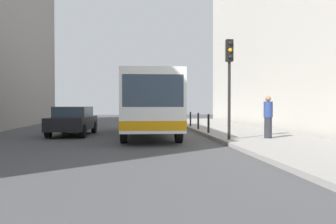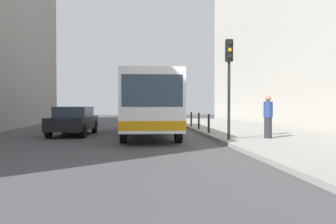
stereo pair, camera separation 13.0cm
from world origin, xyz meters
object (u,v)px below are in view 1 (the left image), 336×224
object	(u,v)px
car_beside_bus	(73,120)
pedestrian_near_signal	(268,117)
bollard_farthest	(184,118)
bollard_mid	(198,121)
bollard_far	(190,119)
bollard_near	(209,123)
traffic_light	(229,70)
bus	(149,102)

from	to	relation	value
car_beside_bus	pedestrian_near_signal	distance (m)	9.73
car_beside_bus	bollard_farthest	xyz separation A→B (m)	(6.91, 7.25, -0.16)
bollard_mid	pedestrian_near_signal	size ratio (longest dim) A/B	0.52
bollard_far	bollard_mid	bearing A→B (deg)	-90.00
bollard_near	bollard_mid	distance (m)	2.76
bollard_near	bollard_farthest	world-z (taller)	same
traffic_light	bollard_farthest	size ratio (longest dim) A/B	4.32
bollard_mid	bollard_far	size ratio (longest dim) A/B	1.00
bus	bollard_near	distance (m)	3.33
bollard_far	car_beside_bus	bearing A→B (deg)	-146.94
bus	bollard_farthest	bearing A→B (deg)	-111.20
bollard_farthest	traffic_light	bearing A→B (deg)	-89.51
car_beside_bus	bollard_far	size ratio (longest dim) A/B	4.75
traffic_light	bollard_farthest	xyz separation A→B (m)	(-0.10, 11.73, -2.38)
bollard_farthest	bollard_far	bearing A→B (deg)	-90.00
car_beside_bus	bollard_mid	bearing A→B (deg)	-161.96
bus	bollard_far	distance (m)	5.58
bus	pedestrian_near_signal	xyz separation A→B (m)	(4.91, -4.02, -0.67)
car_beside_bus	bollard_near	world-z (taller)	car_beside_bus
traffic_light	bollard_mid	size ratio (longest dim) A/B	4.32
car_beside_bus	pedestrian_near_signal	world-z (taller)	pedestrian_near_signal
bollard_near	pedestrian_near_signal	distance (m)	3.66
bus	traffic_light	bearing A→B (deg)	126.33
bus	bollard_near	world-z (taller)	bus
bollard_mid	pedestrian_near_signal	world-z (taller)	pedestrian_near_signal
traffic_light	bollard_mid	xyz separation A→B (m)	(-0.10, 6.22, -2.38)
car_beside_bus	traffic_light	xyz separation A→B (m)	(7.01, -4.48, 2.22)
traffic_light	bollard_far	xyz separation A→B (m)	(-0.10, 8.97, -2.38)
bus	pedestrian_near_signal	world-z (taller)	bus
traffic_light	bollard_farthest	distance (m)	11.97
car_beside_bus	bollard_far	world-z (taller)	car_beside_bus
bollard_near	pedestrian_near_signal	world-z (taller)	pedestrian_near_signal
bollard_farthest	pedestrian_near_signal	bearing A→B (deg)	-80.46
bollard_near	bollard_farthest	size ratio (longest dim) A/B	1.00
bollard_near	bollard_mid	bearing A→B (deg)	90.00
car_beside_bus	bollard_farthest	distance (m)	10.01
car_beside_bus	bollard_mid	world-z (taller)	car_beside_bus
bus	car_beside_bus	distance (m)	4.01
bollard_farthest	pedestrian_near_signal	world-z (taller)	pedestrian_near_signal
traffic_light	pedestrian_near_signal	xyz separation A→B (m)	(1.81, 0.37, -1.95)
bollard_mid	pedestrian_near_signal	xyz separation A→B (m)	(1.91, -5.84, 0.43)
bollard_far	pedestrian_near_signal	xyz separation A→B (m)	(1.91, -8.60, 0.43)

